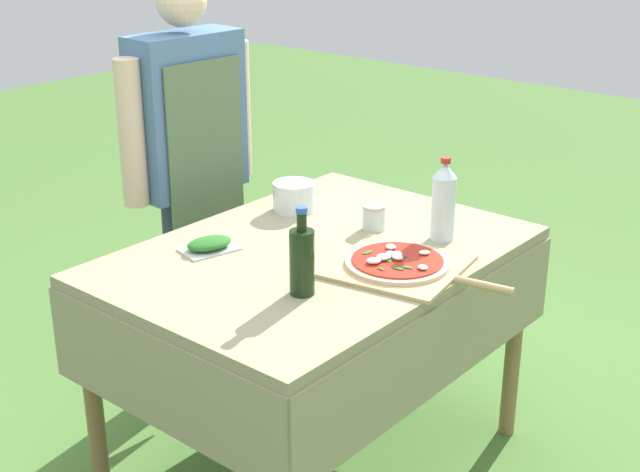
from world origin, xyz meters
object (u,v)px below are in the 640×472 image
(person_cook, at_px, (190,154))
(pizza_on_peel, at_px, (400,264))
(mixing_tub, at_px, (294,196))
(oil_bottle, at_px, (302,260))
(herb_container, at_px, (209,244))
(sauce_jar, at_px, (374,219))
(water_bottle, at_px, (444,201))
(prep_table, at_px, (316,280))

(person_cook, relative_size, pizza_on_peel, 2.76)
(mixing_tub, bearing_deg, oil_bottle, -136.46)
(person_cook, relative_size, herb_container, 8.02)
(person_cook, xyz_separation_m, sauce_jar, (0.08, -0.78, -0.09))
(water_bottle, distance_m, mixing_tub, 0.55)
(prep_table, xyz_separation_m, water_bottle, (0.32, -0.24, 0.23))
(prep_table, distance_m, oil_bottle, 0.37)
(prep_table, relative_size, mixing_tub, 8.99)
(herb_container, relative_size, sauce_jar, 2.34)
(person_cook, bearing_deg, herb_container, 55.99)
(person_cook, relative_size, mixing_tub, 10.68)
(oil_bottle, distance_m, mixing_tub, 0.67)
(pizza_on_peel, distance_m, oil_bottle, 0.34)
(pizza_on_peel, xyz_separation_m, water_bottle, (0.28, 0.03, 0.11))
(pizza_on_peel, relative_size, herb_container, 2.90)
(pizza_on_peel, distance_m, water_bottle, 0.30)
(herb_container, distance_m, mixing_tub, 0.43)
(person_cook, height_order, pizza_on_peel, person_cook)
(sauce_jar, bearing_deg, herb_container, 149.14)
(pizza_on_peel, xyz_separation_m, oil_bottle, (-0.31, 0.11, 0.09))
(water_bottle, height_order, herb_container, water_bottle)
(prep_table, distance_m, sauce_jar, 0.29)
(person_cook, distance_m, sauce_jar, 0.78)
(oil_bottle, height_order, mixing_tub, oil_bottle)
(pizza_on_peel, relative_size, sauce_jar, 6.78)
(herb_container, height_order, mixing_tub, mixing_tub)
(pizza_on_peel, bearing_deg, sauce_jar, 40.23)
(pizza_on_peel, xyz_separation_m, sauce_jar, (0.21, 0.25, 0.02))
(sauce_jar, bearing_deg, mixing_tub, 95.76)
(pizza_on_peel, relative_size, water_bottle, 2.08)
(prep_table, distance_m, mixing_tub, 0.39)
(pizza_on_peel, height_order, sauce_jar, sauce_jar)
(herb_container, bearing_deg, mixing_tub, 5.16)
(water_bottle, bearing_deg, prep_table, 142.83)
(mixing_tub, bearing_deg, person_cook, 96.26)
(pizza_on_peel, bearing_deg, prep_table, 89.45)
(person_cook, height_order, water_bottle, person_cook)
(pizza_on_peel, relative_size, mixing_tub, 3.87)
(prep_table, xyz_separation_m, pizza_on_peel, (0.05, -0.28, 0.11))
(sauce_jar, bearing_deg, oil_bottle, -164.57)
(person_cook, distance_m, oil_bottle, 1.01)
(mixing_tub, bearing_deg, sauce_jar, -84.24)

